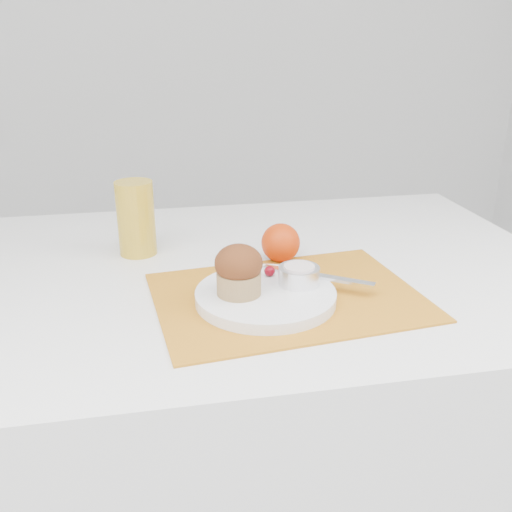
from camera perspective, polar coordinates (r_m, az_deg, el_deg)
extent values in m
cube|color=white|center=(1.24, -1.31, -17.24)|extent=(1.20, 0.80, 0.75)
cube|color=#C6791B|center=(0.93, 3.17, -4.07)|extent=(0.45, 0.35, 0.00)
cylinder|color=white|center=(0.91, 0.96, -4.02)|extent=(0.24, 0.24, 0.02)
cylinder|color=white|center=(0.93, 4.33, -1.96)|extent=(0.08, 0.08, 0.03)
cylinder|color=silver|center=(0.92, 4.35, -1.14)|extent=(0.06, 0.06, 0.01)
ellipsoid|color=#54020B|center=(0.96, 1.37, -1.51)|extent=(0.02, 0.02, 0.02)
ellipsoid|color=#560202|center=(0.94, 2.98, -1.98)|extent=(0.02, 0.02, 0.02)
cube|color=silver|center=(0.96, 6.17, -1.99)|extent=(0.17, 0.12, 0.00)
sphere|color=#CE3807|center=(1.07, 2.48, 1.33)|extent=(0.07, 0.07, 0.07)
cylinder|color=gold|center=(1.11, -11.91, 3.71)|extent=(0.08, 0.08, 0.14)
cylinder|color=#AA8552|center=(0.89, -1.73, -2.68)|extent=(0.08, 0.08, 0.04)
ellipsoid|color=#3A190A|center=(0.88, -1.75, -0.72)|extent=(0.08, 0.08, 0.06)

